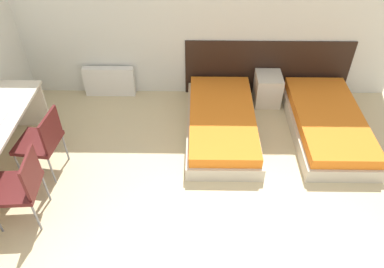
{
  "coord_description": "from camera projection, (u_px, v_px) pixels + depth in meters",
  "views": [
    {
      "loc": [
        0.05,
        -1.31,
        3.48
      ],
      "look_at": [
        0.0,
        2.09,
        0.55
      ],
      "focal_mm": 35.0,
      "sensor_mm": 36.0,
      "label": 1
    }
  ],
  "objects": [
    {
      "name": "chair_near_laptop",
      "position": [
        42.0,
        140.0,
        4.47
      ],
      "size": [
        0.53,
        0.53,
        0.89
      ],
      "rotation": [
        0.0,
        0.0,
        -0.12
      ],
      "color": "#511919",
      "rests_on": "ground_plane"
    },
    {
      "name": "radiator",
      "position": [
        109.0,
        81.0,
        5.92
      ],
      "size": [
        0.79,
        0.12,
        0.49
      ],
      "color": "silver",
      "rests_on": "ground_plane"
    },
    {
      "name": "chair_near_notebook",
      "position": [
        20.0,
        185.0,
        3.93
      ],
      "size": [
        0.51,
        0.51,
        0.89
      ],
      "rotation": [
        0.0,
        0.0,
        0.07
      ],
      "color": "#511919",
      "rests_on": "ground_plane"
    },
    {
      "name": "wall_back",
      "position": [
        194.0,
        11.0,
        5.27
      ],
      "size": [
        6.17,
        0.05,
        2.7
      ],
      "color": "silver",
      "rests_on": "ground_plane"
    },
    {
      "name": "headboard_panel",
      "position": [
        267.0,
        68.0,
        5.82
      ],
      "size": [
        2.55,
        0.03,
        0.91
      ],
      "color": "black",
      "rests_on": "ground_plane"
    },
    {
      "name": "nightstand",
      "position": [
        268.0,
        89.0,
        5.77
      ],
      "size": [
        0.39,
        0.43,
        0.48
      ],
      "color": "beige",
      "rests_on": "ground_plane"
    },
    {
      "name": "bed_near_door",
      "position": [
        327.0,
        124.0,
        5.25
      ],
      "size": [
        0.97,
        1.93,
        0.34
      ],
      "color": "beige",
      "rests_on": "ground_plane"
    },
    {
      "name": "bed_near_window",
      "position": [
        222.0,
        123.0,
        5.26
      ],
      "size": [
        0.97,
        1.93,
        0.34
      ],
      "color": "beige",
      "rests_on": "ground_plane"
    }
  ]
}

